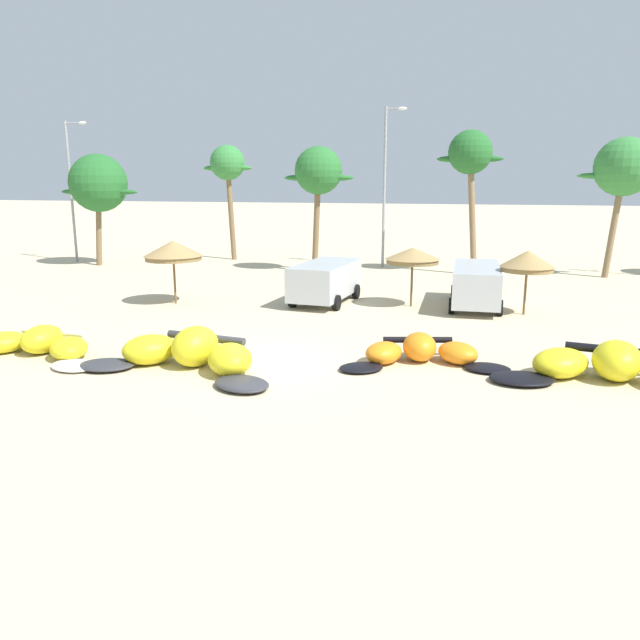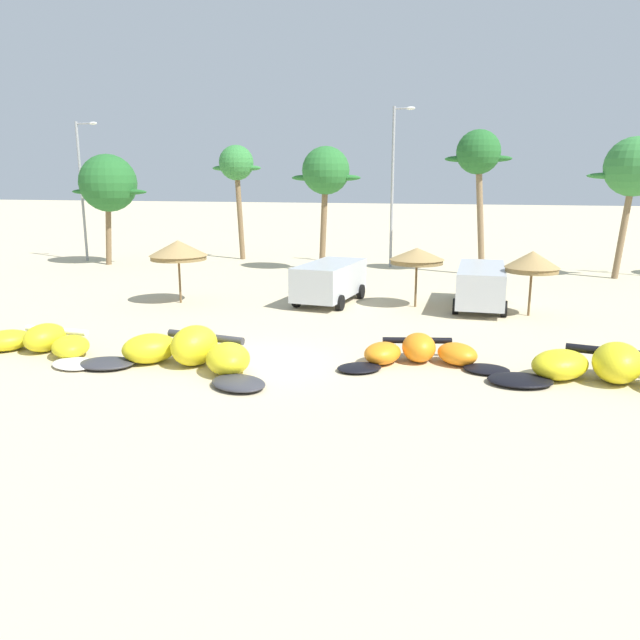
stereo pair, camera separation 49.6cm
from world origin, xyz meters
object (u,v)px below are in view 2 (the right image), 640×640
(kite_left, at_px, (39,343))
(palm_center_left, at_px, (479,156))
(kite_right_of_center, at_px, (617,371))
(palm_left, at_px, (236,166))
(parked_van, at_px, (481,283))
(palm_leftmost, at_px, (108,184))
(palm_left_of_gap, at_px, (326,172))
(beach_umbrella_near_palms, at_px, (532,262))
(kite_center, at_px, (420,353))
(lamppost_west, at_px, (83,185))
(palm_center_right, at_px, (634,168))
(beach_umbrella_near_van, at_px, (178,250))
(lamppost_west_center, at_px, (394,181))
(kite_left_of_center, at_px, (188,353))
(parked_car_second, at_px, (331,279))
(beach_umbrella_middle, at_px, (417,256))

(kite_left, relative_size, palm_center_left, 0.72)
(kite_right_of_center, distance_m, palm_left, 31.81)
(parked_van, distance_m, palm_center_left, 11.46)
(palm_leftmost, xyz_separation_m, palm_left_of_gap, (14.56, 0.42, 0.68))
(parked_van, relative_size, palm_left, 0.68)
(beach_umbrella_near_palms, xyz_separation_m, palm_center_left, (-2.63, 11.10, 4.64))
(kite_center, xyz_separation_m, lamppost_west, (-25.16, 18.88, 4.87))
(parked_van, height_order, palm_center_right, palm_center_right)
(beach_umbrella_near_van, bearing_deg, lamppost_west_center, 62.08)
(palm_center_right, bearing_deg, palm_center_left, -175.25)
(parked_van, relative_size, lamppost_west, 0.57)
(palm_center_right, bearing_deg, lamppost_west, -178.18)
(kite_left_of_center, height_order, palm_center_left, palm_center_left)
(palm_center_right, xyz_separation_m, lamppost_west, (-34.57, -1.10, -0.98))
(parked_car_second, bearing_deg, palm_center_left, 59.83)
(palm_left_of_gap, height_order, lamppost_west, lamppost_west)
(kite_left, bearing_deg, lamppost_west, 121.77)
(kite_center, relative_size, palm_center_left, 0.63)
(parked_van, distance_m, parked_car_second, 6.75)
(kite_right_of_center, bearing_deg, kite_center, 173.14)
(beach_umbrella_near_palms, relative_size, palm_center_right, 0.34)
(kite_center, relative_size, lamppost_west_center, 0.53)
(kite_center, height_order, parked_van, parked_van)
(beach_umbrella_middle, xyz_separation_m, parked_car_second, (-3.93, 0.04, -1.20))
(lamppost_west_center, bearing_deg, kite_center, -78.95)
(palm_center_right, bearing_deg, kite_right_of_center, -100.83)
(parked_van, xyz_separation_m, palm_left_of_gap, (-9.37, 8.54, 4.89))
(beach_umbrella_middle, xyz_separation_m, palm_center_left, (2.16, 10.52, 4.62))
(kite_right_of_center, relative_size, beach_umbrella_middle, 2.59)
(parked_car_second, distance_m, lamppost_west, 22.84)
(beach_umbrella_near_van, xyz_separation_m, lamppost_west_center, (7.61, 14.35, 3.04))
(beach_umbrella_near_van, bearing_deg, kite_center, -30.26)
(parked_van, xyz_separation_m, lamppost_west_center, (-5.77, 11.79, 4.39))
(palm_left_of_gap, bearing_deg, parked_car_second, -73.85)
(lamppost_west_center, bearing_deg, kite_left, -109.00)
(palm_left, height_order, palm_left_of_gap, palm_left)
(kite_center, height_order, palm_left_of_gap, palm_left_of_gap)
(palm_center_right, bearing_deg, kite_center, -115.23)
(beach_umbrella_near_van, distance_m, lamppost_west_center, 16.53)
(palm_left_of_gap, relative_size, lamppost_west_center, 0.75)
(kite_left, bearing_deg, parked_van, 39.86)
(beach_umbrella_middle, bearing_deg, palm_left_of_gap, 125.55)
(palm_left_of_gap, xyz_separation_m, palm_center_left, (8.74, 1.31, 0.93))
(beach_umbrella_near_van, relative_size, lamppost_west, 0.31)
(kite_right_of_center, relative_size, palm_leftmost, 0.95)
(kite_right_of_center, relative_size, palm_center_left, 0.82)
(kite_left, xyz_separation_m, palm_center_right, (21.58, 22.08, 5.83))
(palm_center_left, bearing_deg, beach_umbrella_near_van, -135.76)
(beach_umbrella_near_van, bearing_deg, kite_left, -92.69)
(kite_center, relative_size, beach_umbrella_near_palms, 1.94)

